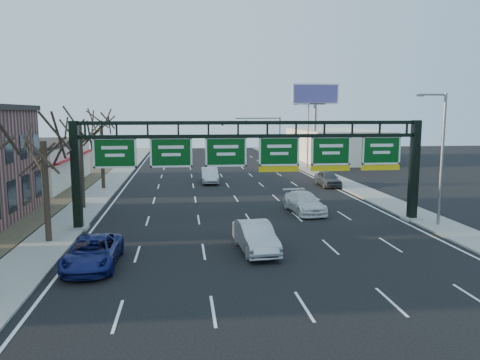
{
  "coord_description": "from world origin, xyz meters",
  "views": [
    {
      "loc": [
        -4.77,
        -23.43,
        7.71
      ],
      "look_at": [
        -0.91,
        7.66,
        3.2
      ],
      "focal_mm": 35.0,
      "sensor_mm": 36.0,
      "label": 1
    }
  ],
  "objects": [
    {
      "name": "car_silver_distant",
      "position": [
        -1.79,
        28.01,
        0.83
      ],
      "size": [
        1.81,
        5.08,
        1.67
      ],
      "primitive_type": "imported",
      "rotation": [
        0.0,
        0.0,
        -0.01
      ],
      "color": "silver",
      "rests_on": "ground"
    },
    {
      "name": "car_white_wagon",
      "position": [
        4.61,
        11.45,
        0.78
      ],
      "size": [
        2.68,
        5.57,
        1.56
      ],
      "primitive_type": "imported",
      "rotation": [
        0.0,
        0.0,
        0.09
      ],
      "color": "white",
      "rests_on": "ground"
    },
    {
      "name": "sign_gantry",
      "position": [
        0.16,
        8.0,
        4.63
      ],
      "size": [
        24.6,
        1.2,
        7.2
      ],
      "color": "black",
      "rests_on": "ground"
    },
    {
      "name": "sidewalk_right",
      "position": [
        12.8,
        20.0,
        0.06
      ],
      "size": [
        3.0,
        120.0,
        0.12
      ],
      "primitive_type": "cube",
      "color": "gray",
      "rests_on": "ground"
    },
    {
      "name": "car_silver_sedan",
      "position": [
        -0.78,
        1.69,
        0.82
      ],
      "size": [
        2.15,
        5.13,
        1.65
      ],
      "primitive_type": "imported",
      "rotation": [
        0.0,
        0.0,
        0.08
      ],
      "color": "#ACACB0",
      "rests_on": "ground"
    },
    {
      "name": "billboard_right",
      "position": [
        15.0,
        44.98,
        9.06
      ],
      "size": [
        7.0,
        0.5,
        12.0
      ],
      "color": "slate",
      "rests_on": "ground"
    },
    {
      "name": "car_blue_suv",
      "position": [
        -9.34,
        0.11,
        0.75
      ],
      "size": [
        2.55,
        5.42,
        1.5
      ],
      "primitive_type": "imported",
      "rotation": [
        0.0,
        0.0,
        -0.01
      ],
      "color": "navy",
      "rests_on": "ground"
    },
    {
      "name": "lane_markings",
      "position": [
        0.0,
        20.0,
        0.01
      ],
      "size": [
        21.6,
        120.0,
        0.01
      ],
      "primitive_type": "cube",
      "color": "white",
      "rests_on": "ground"
    },
    {
      "name": "streetlight_near",
      "position": [
        12.47,
        6.0,
        5.08
      ],
      "size": [
        2.15,
        0.22,
        9.0
      ],
      "color": "slate",
      "rests_on": "sidewalk_right"
    },
    {
      "name": "building_right_distant",
      "position": [
        20.0,
        50.0,
        2.5
      ],
      "size": [
        12.0,
        20.0,
        5.0
      ],
      "primitive_type": "cube",
      "color": "beige",
      "rests_on": "ground"
    },
    {
      "name": "streetlight_far",
      "position": [
        12.47,
        40.0,
        5.08
      ],
      "size": [
        2.15,
        0.22,
        9.0
      ],
      "color": "slate",
      "rests_on": "sidewalk_right"
    },
    {
      "name": "tree_mid",
      "position": [
        -12.8,
        15.0,
        7.85
      ],
      "size": [
        3.6,
        3.6,
        9.24
      ],
      "color": "black",
      "rests_on": "sidewalk_left"
    },
    {
      "name": "car_grey_far",
      "position": [
        10.5,
        24.03,
        0.81
      ],
      "size": [
        1.94,
        4.76,
        1.62
      ],
      "primitive_type": "imported",
      "rotation": [
        0.0,
        0.0,
        0.01
      ],
      "color": "#414346",
      "rests_on": "ground"
    },
    {
      "name": "cream_strip",
      "position": [
        -21.48,
        29.0,
        2.36
      ],
      "size": [
        10.9,
        18.4,
        4.7
      ],
      "color": "beige",
      "rests_on": "ground"
    },
    {
      "name": "traffic_signal_mast",
      "position": [
        5.69,
        55.0,
        5.5
      ],
      "size": [
        10.16,
        0.54,
        7.0
      ],
      "color": "black",
      "rests_on": "ground"
    },
    {
      "name": "tree_far",
      "position": [
        -12.8,
        25.0,
        7.48
      ],
      "size": [
        3.6,
        3.6,
        8.86
      ],
      "color": "black",
      "rests_on": "sidewalk_left"
    },
    {
      "name": "tree_gantry",
      "position": [
        -12.8,
        5.0,
        7.11
      ],
      "size": [
        3.6,
        3.6,
        8.48
      ],
      "color": "black",
      "rests_on": "sidewalk_left"
    },
    {
      "name": "ground",
      "position": [
        0.0,
        0.0,
        0.0
      ],
      "size": [
        160.0,
        160.0,
        0.0
      ],
      "primitive_type": "plane",
      "color": "black",
      "rests_on": "ground"
    },
    {
      "name": "sidewalk_left",
      "position": [
        -12.8,
        20.0,
        0.06
      ],
      "size": [
        3.0,
        120.0,
        0.12
      ],
      "primitive_type": "cube",
      "color": "gray",
      "rests_on": "ground"
    }
  ]
}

